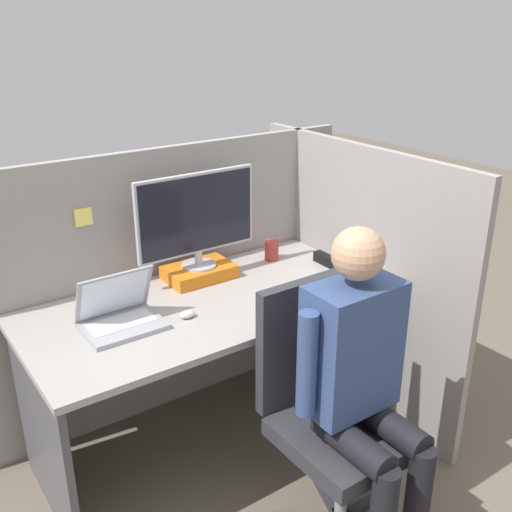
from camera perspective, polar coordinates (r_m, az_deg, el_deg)
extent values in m
plane|color=#665B4C|center=(2.82, 0.14, -21.16)|extent=(12.00, 12.00, 0.00)
cube|color=gray|center=(3.02, -8.67, -2.63)|extent=(2.10, 0.04, 1.36)
cube|color=#F4EA66|center=(2.71, -16.11, 3.58)|extent=(0.08, 0.01, 0.08)
cube|color=gray|center=(3.09, 9.40, -2.05)|extent=(0.04, 1.43, 1.36)
cube|color=#9E9993|center=(2.66, -4.69, -4.59)|extent=(1.60, 0.78, 0.03)
cube|color=#4C4C51|center=(2.63, -19.54, -16.10)|extent=(0.03, 0.66, 0.72)
cube|color=#4C4C51|center=(3.25, 7.32, -7.00)|extent=(0.03, 0.66, 0.72)
cube|color=orange|center=(2.87, -5.43, -1.53)|extent=(0.32, 0.21, 0.06)
cylinder|color=#B2B2B7|center=(2.86, -5.46, -0.84)|extent=(0.17, 0.17, 0.01)
cylinder|color=#B2B2B7|center=(2.84, -5.49, -0.07)|extent=(0.04, 0.04, 0.07)
cube|color=#B2B2B7|center=(2.77, -5.70, 4.06)|extent=(0.60, 0.02, 0.38)
cube|color=black|center=(2.76, -5.56, 3.99)|extent=(0.58, 0.00, 0.36)
cube|color=#99999E|center=(2.48, -12.53, -6.54)|extent=(0.31, 0.24, 0.02)
cube|color=silver|center=(2.49, -12.72, -6.15)|extent=(0.27, 0.13, 0.00)
cube|color=#99999E|center=(2.49, -13.38, -3.55)|extent=(0.31, 0.11, 0.22)
cube|color=silver|center=(2.48, -13.34, -3.58)|extent=(0.28, 0.09, 0.19)
ellipsoid|color=silver|center=(2.52, -6.56, -5.53)|extent=(0.07, 0.04, 0.03)
cube|color=black|center=(3.03, 6.79, -0.39)|extent=(0.04, 0.17, 0.05)
cone|color=orange|center=(2.60, 1.99, -4.24)|extent=(0.05, 0.12, 0.05)
cylinder|color=green|center=(2.65, 1.06, -3.68)|extent=(0.03, 0.02, 0.03)
cube|color=#2D2D33|center=(2.76, 10.30, -22.28)|extent=(0.28, 0.04, 0.04)
cube|color=#2D2D33|center=(2.78, 6.70, -21.68)|extent=(0.12, 0.28, 0.04)
cylinder|color=gray|center=(2.55, 8.23, -20.43)|extent=(0.05, 0.05, 0.37)
cube|color=#2D2D33|center=(2.41, 8.52, -16.57)|extent=(0.46, 0.46, 0.07)
cube|color=#2D2D33|center=(2.40, 4.62, -7.97)|extent=(0.44, 0.05, 0.52)
cylinder|color=black|center=(2.23, 9.19, -17.23)|extent=(0.11, 0.33, 0.11)
cylinder|color=black|center=(2.34, 12.52, -15.44)|extent=(0.11, 0.33, 0.11)
cylinder|color=black|center=(2.43, 15.04, -22.20)|extent=(0.09, 0.09, 0.53)
cube|color=#334775|center=(2.18, 9.10, -8.54)|extent=(0.34, 0.20, 0.49)
sphere|color=tan|center=(2.03, 9.71, 0.22)|extent=(0.19, 0.19, 0.19)
cylinder|color=#334775|center=(2.06, 4.89, -10.28)|extent=(0.07, 0.07, 0.39)
cylinder|color=#334775|center=(2.31, 12.82, -6.95)|extent=(0.07, 0.07, 0.39)
cylinder|color=#A3332D|center=(3.07, 1.50, 0.57)|extent=(0.07, 0.07, 0.10)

